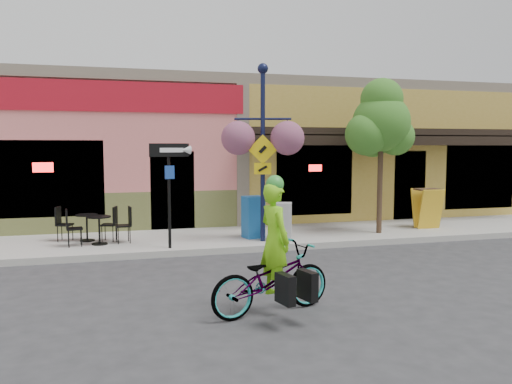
# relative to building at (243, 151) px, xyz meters

# --- Properties ---
(ground) EXTENTS (90.00, 90.00, 0.00)m
(ground) POSITION_rel_building_xyz_m (0.00, -7.50, -2.25)
(ground) COLOR #2D2D30
(ground) RESTS_ON ground
(sidewalk) EXTENTS (24.00, 3.00, 0.15)m
(sidewalk) POSITION_rel_building_xyz_m (0.00, -5.50, -2.17)
(sidewalk) COLOR #9E9B93
(sidewalk) RESTS_ON ground
(curb) EXTENTS (24.00, 0.12, 0.15)m
(curb) POSITION_rel_building_xyz_m (0.00, -6.95, -2.17)
(curb) COLOR #A8A59E
(curb) RESTS_ON ground
(building) EXTENTS (18.20, 8.20, 4.50)m
(building) POSITION_rel_building_xyz_m (0.00, 0.00, 0.00)
(building) COLOR #DD716D
(building) RESTS_ON ground
(bicycle) EXTENTS (2.05, 1.14, 1.02)m
(bicycle) POSITION_rel_building_xyz_m (-2.28, -11.11, -1.74)
(bicycle) COLOR maroon
(bicycle) RESTS_ON ground
(cyclist_rider) EXTENTS (0.54, 0.69, 1.67)m
(cyclist_rider) POSITION_rel_building_xyz_m (-2.23, -11.11, -1.42)
(cyclist_rider) COLOR #7BD716
(cyclist_rider) RESTS_ON ground
(lamp_post) EXTENTS (1.45, 0.89, 4.25)m
(lamp_post) POSITION_rel_building_xyz_m (-1.08, -6.45, 0.02)
(lamp_post) COLOR #111737
(lamp_post) RESTS_ON sidewalk
(one_way_sign) EXTENTS (0.92, 0.38, 2.35)m
(one_way_sign) POSITION_rel_building_xyz_m (-3.33, -6.72, -0.92)
(one_way_sign) COLOR black
(one_way_sign) RESTS_ON sidewalk
(cafe_set_left) EXTENTS (1.53, 0.91, 0.87)m
(cafe_set_left) POSITION_rel_building_xyz_m (-4.88, -5.87, -1.67)
(cafe_set_left) COLOR black
(cafe_set_left) RESTS_ON sidewalk
(cafe_set_right) EXTENTS (1.55, 1.04, 0.85)m
(cafe_set_right) POSITION_rel_building_xyz_m (-5.19, -5.33, -1.68)
(cafe_set_right) COLOR black
(cafe_set_right) RESTS_ON sidewalk
(newspaper_box_blue) EXTENTS (0.55, 0.51, 1.05)m
(newspaper_box_blue) POSITION_rel_building_xyz_m (-1.19, -5.95, -1.58)
(newspaper_box_blue) COLOR #1B5DA4
(newspaper_box_blue) RESTS_ON sidewalk
(newspaper_box_grey) EXTENTS (0.54, 0.52, 0.93)m
(newspaper_box_grey) POSITION_rel_building_xyz_m (-0.60, -6.52, -1.64)
(newspaper_box_grey) COLOR #AAAAAA
(newspaper_box_grey) RESTS_ON sidewalk
(street_tree) EXTENTS (2.08, 2.08, 4.10)m
(street_tree) POSITION_rel_building_xyz_m (2.22, -6.14, -0.05)
(street_tree) COLOR #3D7A26
(street_tree) RESTS_ON sidewalk
(sandwich_board) EXTENTS (0.68, 0.51, 1.12)m
(sandwich_board) POSITION_rel_building_xyz_m (3.91, -5.98, -1.54)
(sandwich_board) COLOR gold
(sandwich_board) RESTS_ON sidewalk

